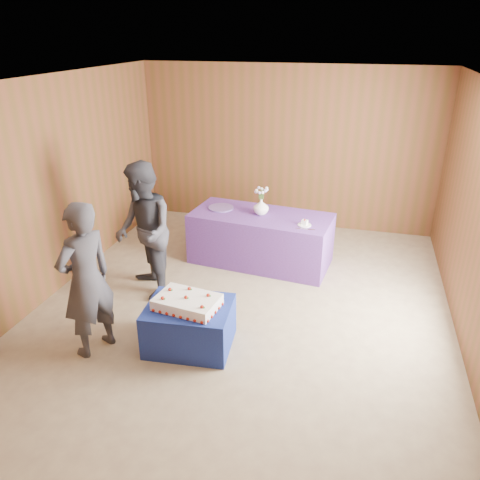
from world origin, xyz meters
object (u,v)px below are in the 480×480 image
(guest_left, at_px, (86,281))
(guest_right, at_px, (144,231))
(cake_table, at_px, (190,326))
(sheet_cake, at_px, (187,302))
(vase, at_px, (261,207))
(serving_table, at_px, (261,238))

(guest_left, height_order, guest_right, guest_right)
(cake_table, xyz_separation_m, guest_right, (-0.92, 0.92, 0.63))
(sheet_cake, bearing_deg, vase, 90.49)
(serving_table, relative_size, sheet_cake, 2.71)
(vase, height_order, guest_left, guest_left)
(vase, xyz_separation_m, guest_right, (-1.21, -1.29, 0.01))
(sheet_cake, bearing_deg, guest_right, 142.31)
(cake_table, bearing_deg, guest_right, 130.12)
(guest_left, xyz_separation_m, guest_right, (0.05, 1.25, 0.03))
(guest_right, bearing_deg, guest_left, -40.94)
(cake_table, distance_m, guest_right, 1.45)
(sheet_cake, distance_m, guest_left, 1.05)
(vase, distance_m, guest_left, 2.83)
(sheet_cake, height_order, guest_right, guest_right)
(serving_table, xyz_separation_m, sheet_cake, (-0.31, -2.21, 0.18))
(cake_table, relative_size, sheet_cake, 1.22)
(guest_left, bearing_deg, cake_table, 131.03)
(vase, relative_size, guest_left, 0.13)
(serving_table, distance_m, guest_right, 1.83)
(cake_table, xyz_separation_m, vase, (0.29, 2.21, 0.61))
(serving_table, relative_size, vase, 8.76)
(cake_table, height_order, serving_table, serving_table)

